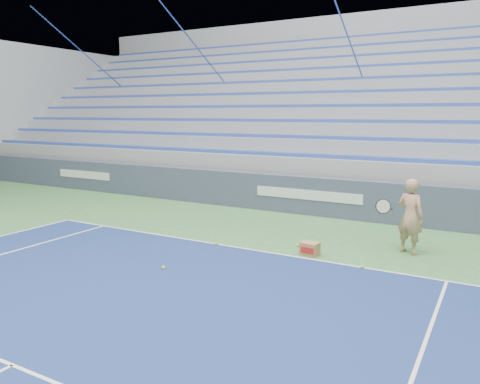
# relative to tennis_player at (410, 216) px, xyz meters

# --- Properties ---
(sponsor_barrier) EXTENTS (30.00, 0.32, 1.10)m
(sponsor_barrier) POSITION_rel_tennis_player_xyz_m (-3.20, 2.55, -0.25)
(sponsor_barrier) COLOR #3E475E
(sponsor_barrier) RESTS_ON ground
(bleachers) EXTENTS (31.00, 9.15, 7.30)m
(bleachers) POSITION_rel_tennis_player_xyz_m (-3.21, 8.27, 1.56)
(bleachers) COLOR #969A9E
(bleachers) RESTS_ON ground
(tennis_player) EXTENTS (0.95, 0.90, 1.59)m
(tennis_player) POSITION_rel_tennis_player_xyz_m (0.00, 0.00, 0.00)
(tennis_player) COLOR tan
(tennis_player) RESTS_ON ground
(ball_box) EXTENTS (0.39, 0.32, 0.27)m
(ball_box) POSITION_rel_tennis_player_xyz_m (-1.75, -1.16, -0.66)
(ball_box) COLOR #9B744B
(ball_box) RESTS_ON ground
(tennis_ball_0) EXTENTS (0.07, 0.07, 0.07)m
(tennis_ball_0) POSITION_rel_tennis_player_xyz_m (-2.21, -0.68, -0.76)
(tennis_ball_0) COLOR #CDDE2D
(tennis_ball_0) RESTS_ON ground
(tennis_ball_1) EXTENTS (0.07, 0.07, 0.07)m
(tennis_ball_1) POSITION_rel_tennis_player_xyz_m (-3.83, -1.49, -0.76)
(tennis_ball_1) COLOR #CDDE2D
(tennis_ball_1) RESTS_ON ground
(tennis_ball_2) EXTENTS (0.07, 0.07, 0.07)m
(tennis_ball_2) POSITION_rel_tennis_player_xyz_m (-3.84, -3.35, -0.76)
(tennis_ball_2) COLOR #CDDE2D
(tennis_ball_2) RESTS_ON ground
(tennis_ball_3) EXTENTS (0.07, 0.07, 0.07)m
(tennis_ball_3) POSITION_rel_tennis_player_xyz_m (-3.82, -3.37, -0.76)
(tennis_ball_3) COLOR #CDDE2D
(tennis_ball_3) RESTS_ON ground
(tennis_ball_4) EXTENTS (0.07, 0.07, 0.07)m
(tennis_ball_4) POSITION_rel_tennis_player_xyz_m (-0.57, -1.49, -0.76)
(tennis_ball_4) COLOR #CDDE2D
(tennis_ball_4) RESTS_ON ground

